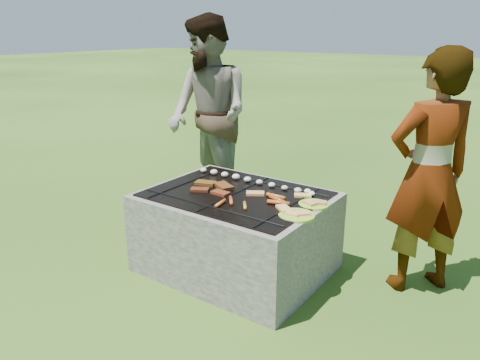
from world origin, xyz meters
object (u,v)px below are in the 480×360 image
Objects in this scene: cook at (429,175)px; bystander at (208,116)px; fire_pit at (236,235)px; plate_near at (297,215)px; plate_far at (314,204)px.

bystander is at bearing -56.97° from cook.
fire_pit is 4.25× the size of plate_near.
bystander is at bearing 146.59° from plate_near.
plate_far is at bearing 13.19° from fire_pit.
cook reaches higher than fire_pit.
bystander is (-0.98, 0.90, 0.67)m from fire_pit.
cook is (0.63, 0.41, 0.22)m from plate_far.
plate_far is 1.75m from bystander.
bystander reaches higher than plate_far.
fire_pit is 0.78× the size of cook.
plate_near is 0.93m from cook.
bystander reaches higher than plate_near.
fire_pit is 0.66m from plate_near.
plate_far is at bearing -6.65° from bystander.
plate_near reaches higher than fire_pit.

